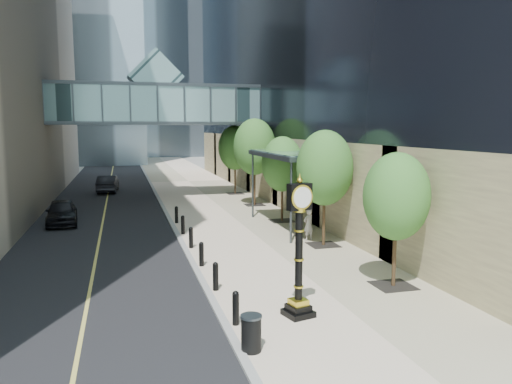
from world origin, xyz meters
TOP-DOWN VIEW (x-y plane):
  - ground at (0.00, 0.00)m, footprint 320.00×320.00m
  - road at (-7.00, 40.00)m, footprint 8.00×180.00m
  - sidewalk at (1.00, 40.00)m, footprint 8.00×180.00m
  - curb at (-3.00, 40.00)m, footprint 0.25×180.00m
  - distant_tower_c at (-6.00, 120.00)m, footprint 22.00×22.00m
  - skywalk at (-3.00, 28.00)m, footprint 17.00×4.20m
  - entrance_canopy at (3.48, 14.00)m, footprint 3.00×8.00m
  - bollard_row at (-2.70, 9.00)m, footprint 0.20×16.20m
  - street_trees at (3.60, 17.85)m, footprint 3.08×28.60m
  - street_clock at (-0.71, 1.17)m, footprint 0.97×0.97m
  - trash_bin at (-2.70, -0.79)m, footprint 0.54×0.54m
  - pedestrian at (3.28, 10.72)m, footprint 0.68×0.57m
  - car_near at (-9.30, 18.61)m, footprint 2.06×4.42m
  - car_far at (-7.01, 33.27)m, footprint 1.92×4.61m

SIDE VIEW (x-z plane):
  - ground at x=0.00m, z-range 0.00..0.00m
  - road at x=-7.00m, z-range 0.00..0.02m
  - sidewalk at x=1.00m, z-range 0.00..0.06m
  - curb at x=-3.00m, z-range 0.00..0.07m
  - bollard_row at x=-2.70m, z-range 0.06..0.96m
  - trash_bin at x=-2.70m, z-range 0.06..0.96m
  - car_near at x=-9.30m, z-range 0.02..1.48m
  - car_far at x=-7.01m, z-range 0.02..1.50m
  - pedestrian at x=3.28m, z-range 0.06..1.66m
  - street_clock at x=-0.71m, z-range -0.22..4.02m
  - street_trees at x=3.60m, z-range 0.73..7.06m
  - entrance_canopy at x=3.48m, z-range 2.00..6.38m
  - skywalk at x=-3.00m, z-range 4.81..10.61m
  - distant_tower_c at x=-6.00m, z-range 0.00..65.00m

